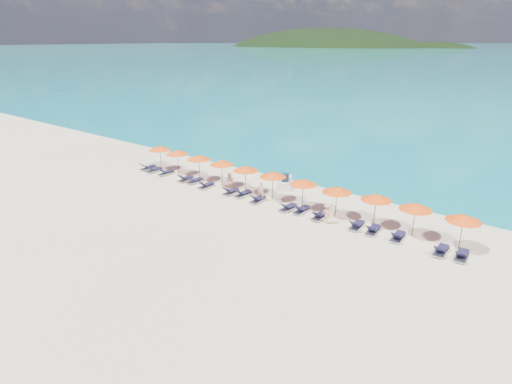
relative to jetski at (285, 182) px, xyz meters
The scene contains 35 objects.
ground 8.27m from the jetski, 83.60° to the right, with size 1400.00×1400.00×0.00m, color beige.
headland_main 611.33m from the jetski, 119.35° to the left, with size 374.00×242.00×126.50m.
headland_small 572.67m from the jetski, 105.12° to the left, with size 162.00×126.00×85.50m.
jetski is the anchor object (origin of this frame).
beachgoer_a 3.99m from the jetski, 83.66° to the right, with size 0.56×0.37×1.53m, color tan.
beachgoer_b 4.80m from the jetski, 127.56° to the right, with size 0.77×0.44×1.59m, color tan.
beachgoer_c 8.02m from the jetski, 34.88° to the right, with size 0.97×0.45×1.50m, color tan.
umbrella_0 12.97m from the jetski, 166.87° to the right, with size 2.10×2.10×2.28m.
umbrella_1 10.59m from the jetski, 163.56° to the right, with size 2.10×2.10×2.28m.
umbrella_2 7.96m from the jetski, 157.29° to the right, with size 2.10×2.10×2.28m.
umbrella_3 5.64m from the jetski, 146.48° to the right, with size 2.10×2.10×2.28m.
umbrella_4 3.92m from the jetski, 120.72° to the right, with size 2.10×2.10×2.28m.
umbrella_5 3.52m from the jetski, 74.14° to the right, with size 2.10×2.10×2.28m.
umbrella_6 5.09m from the jetski, 40.44° to the right, with size 2.10×2.10×2.28m.
umbrella_7 7.33m from the jetski, 26.03° to the right, with size 2.10×2.10×2.28m.
umbrella_8 9.74m from the jetski, 17.33° to the right, with size 2.10×2.10×2.28m.
umbrella_9 12.26m from the jetski, 13.93° to the right, with size 2.10×2.10×2.28m.
umbrella_10 14.99m from the jetski, 11.57° to the right, with size 2.10×2.10×2.28m.
lounger_0 13.76m from the jetski, 163.06° to the right, with size 0.70×1.73×0.66m.
lounger_1 12.79m from the jetski, 161.12° to the right, with size 0.63×1.71×0.66m.
lounger_2 11.30m from the jetski, 159.17° to the right, with size 0.71×1.73×0.66m.
lounger_3 8.84m from the jetski, 151.61° to the right, with size 0.72×1.73×0.66m.
lounger_4 7.88m from the jetski, 148.93° to the right, with size 0.74×1.74×0.66m.
lounger_5 6.69m from the jetski, 139.12° to the right, with size 0.69×1.72×0.66m.
lounger_6 4.90m from the jetski, 119.67° to the right, with size 0.71×1.73×0.66m.
lounger_7 4.26m from the jetski, 108.07° to the right, with size 0.71×1.73×0.66m.
lounger_8 4.31m from the jetski, 84.93° to the right, with size 0.78×1.75×0.66m.
lounger_9 5.29m from the jetski, 53.44° to the right, with size 0.74×1.74×0.66m.
lounger_10 5.79m from the jetski, 43.90° to the right, with size 0.64×1.71×0.66m.
lounger_11 7.11m from the jetski, 36.06° to the right, with size 0.74×1.74×0.66m.
lounger_12 9.43m from the jetski, 25.55° to the right, with size 0.78×1.75×0.66m.
lounger_13 10.47m from the jetski, 22.83° to the right, with size 0.79×1.75×0.66m.
lounger_14 11.99m from the jetski, 19.76° to the right, with size 0.74×1.74×0.66m.
lounger_15 14.60m from the jetski, 17.19° to the right, with size 0.64×1.71×0.66m.
lounger_16 15.63m from the jetski, 15.57° to the right, with size 0.75×1.74×0.66m.
Camera 1 is at (18.25, -20.32, 11.91)m, focal length 30.00 mm.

